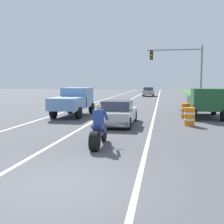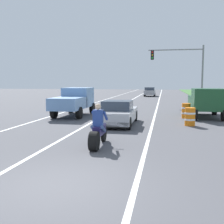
# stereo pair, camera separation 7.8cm
# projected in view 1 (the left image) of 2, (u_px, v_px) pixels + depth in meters

# --- Properties ---
(ground_plane) EXTENTS (160.00, 160.00, 0.00)m
(ground_plane) POSITION_uv_depth(u_px,v_px,m) (58.00, 187.00, 6.31)
(ground_plane) COLOR #4C4C51
(lane_stripe_left_solid) EXTENTS (0.14, 120.00, 0.01)m
(lane_stripe_left_solid) POSITION_uv_depth(u_px,v_px,m) (82.00, 106.00, 26.83)
(lane_stripe_left_solid) COLOR white
(lane_stripe_left_solid) RESTS_ON ground
(lane_stripe_right_solid) EXTENTS (0.14, 120.00, 0.01)m
(lane_stripe_right_solid) POSITION_uv_depth(u_px,v_px,m) (156.00, 108.00, 25.53)
(lane_stripe_right_solid) COLOR white
(lane_stripe_right_solid) RESTS_ON ground
(lane_stripe_centre_dashed) EXTENTS (0.14, 120.00, 0.01)m
(lane_stripe_centre_dashed) POSITION_uv_depth(u_px,v_px,m) (118.00, 107.00, 26.18)
(lane_stripe_centre_dashed) COLOR white
(lane_stripe_centre_dashed) RESTS_ON ground
(motorcycle_with_rider) EXTENTS (0.70, 2.21, 1.62)m
(motorcycle_with_rider) POSITION_uv_depth(u_px,v_px,m) (99.00, 131.00, 10.10)
(motorcycle_with_rider) COLOR black
(motorcycle_with_rider) RESTS_ON ground
(sports_car_silver) EXTENTS (1.84, 4.30, 1.37)m
(sports_car_silver) POSITION_uv_depth(u_px,v_px,m) (118.00, 113.00, 15.46)
(sports_car_silver) COLOR #B7B7BC
(sports_car_silver) RESTS_ON ground
(pickup_truck_left_lane_light_blue) EXTENTS (2.02, 4.80, 1.98)m
(pickup_truck_left_lane_light_blue) POSITION_uv_depth(u_px,v_px,m) (74.00, 100.00, 19.41)
(pickup_truck_left_lane_light_blue) COLOR #6B93C6
(pickup_truck_left_lane_light_blue) RESTS_ON ground
(pickup_truck_right_shoulder_dark_green) EXTENTS (2.02, 4.80, 1.98)m
(pickup_truck_right_shoulder_dark_green) POSITION_uv_depth(u_px,v_px,m) (205.00, 101.00, 18.58)
(pickup_truck_right_shoulder_dark_green) COLOR #1E4C2D
(pickup_truck_right_shoulder_dark_green) RESTS_ON ground
(traffic_light_mast_near) EXTENTS (5.43, 0.34, 6.00)m
(traffic_light_mast_near) POSITION_uv_depth(u_px,v_px,m) (184.00, 65.00, 27.23)
(traffic_light_mast_near) COLOR gray
(traffic_light_mast_near) RESTS_ON ground
(construction_barrel_nearest) EXTENTS (0.58, 0.58, 1.00)m
(construction_barrel_nearest) POSITION_uv_depth(u_px,v_px,m) (190.00, 117.00, 15.05)
(construction_barrel_nearest) COLOR orange
(construction_barrel_nearest) RESTS_ON ground
(construction_barrel_mid) EXTENTS (0.58, 0.58, 1.00)m
(construction_barrel_mid) POSITION_uv_depth(u_px,v_px,m) (185.00, 111.00, 18.10)
(construction_barrel_mid) COLOR orange
(construction_barrel_mid) RESTS_ON ground
(distant_car_far_ahead) EXTENTS (1.80, 4.00, 1.50)m
(distant_car_far_ahead) POSITION_uv_depth(u_px,v_px,m) (149.00, 92.00, 45.58)
(distant_car_far_ahead) COLOR #99999E
(distant_car_far_ahead) RESTS_ON ground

